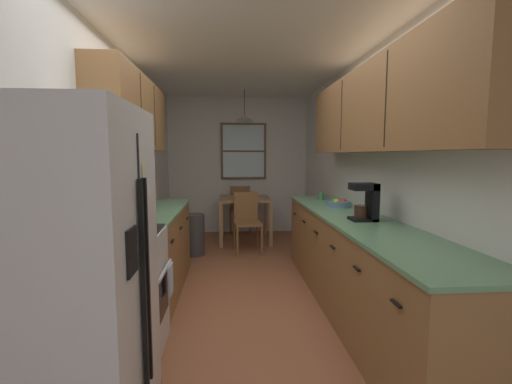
# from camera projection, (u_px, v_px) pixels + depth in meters

# --- Properties ---
(ground_plane) EXTENTS (12.00, 12.00, 0.00)m
(ground_plane) POSITION_uv_depth(u_px,v_px,m) (245.00, 280.00, 4.06)
(ground_plane) COLOR #995B3D
(wall_left) EXTENTS (0.10, 9.00, 2.55)m
(wall_left) POSITION_uv_depth(u_px,v_px,m) (123.00, 173.00, 3.82)
(wall_left) COLOR silver
(wall_left) RESTS_ON ground
(wall_right) EXTENTS (0.10, 9.00, 2.55)m
(wall_right) POSITION_uv_depth(u_px,v_px,m) (359.00, 172.00, 4.03)
(wall_right) COLOR silver
(wall_right) RESTS_ON ground
(wall_back) EXTENTS (4.40, 0.10, 2.55)m
(wall_back) POSITION_uv_depth(u_px,v_px,m) (238.00, 165.00, 6.55)
(wall_back) COLOR silver
(wall_back) RESTS_ON ground
(ceiling_slab) EXTENTS (4.40, 9.00, 0.08)m
(ceiling_slab) POSITION_uv_depth(u_px,v_px,m) (244.00, 53.00, 3.79)
(ceiling_slab) COLOR white
(refrigerator) EXTENTS (0.70, 0.80, 1.72)m
(refrigerator) POSITION_uv_depth(u_px,v_px,m) (74.00, 276.00, 1.75)
(refrigerator) COLOR silver
(refrigerator) RESTS_ON ground
(stove_range) EXTENTS (0.66, 0.62, 1.10)m
(stove_range) POSITION_uv_depth(u_px,v_px,m) (118.00, 292.00, 2.51)
(stove_range) COLOR silver
(stove_range) RESTS_ON ground
(microwave_over_range) EXTENTS (0.39, 0.57, 0.32)m
(microwave_over_range) POSITION_uv_depth(u_px,v_px,m) (93.00, 127.00, 2.37)
(microwave_over_range) COLOR white
(counter_left) EXTENTS (0.64, 1.69, 0.90)m
(counter_left) POSITION_uv_depth(u_px,v_px,m) (152.00, 251.00, 3.66)
(counter_left) COLOR olive
(counter_left) RESTS_ON ground
(upper_cabinets_left) EXTENTS (0.33, 1.77, 0.72)m
(upper_cabinets_left) POSITION_uv_depth(u_px,v_px,m) (132.00, 113.00, 3.44)
(upper_cabinets_left) COLOR olive
(counter_right) EXTENTS (0.64, 3.36, 0.90)m
(counter_right) POSITION_uv_depth(u_px,v_px,m) (355.00, 264.00, 3.22)
(counter_right) COLOR olive
(counter_right) RESTS_ON ground
(upper_cabinets_right) EXTENTS (0.33, 3.04, 0.76)m
(upper_cabinets_right) POSITION_uv_depth(u_px,v_px,m) (378.00, 109.00, 3.03)
(upper_cabinets_right) COLOR olive
(dining_table) EXTENTS (0.85, 0.88, 0.75)m
(dining_table) POSITION_uv_depth(u_px,v_px,m) (245.00, 205.00, 5.86)
(dining_table) COLOR #A87F51
(dining_table) RESTS_ON ground
(dining_chair_near) EXTENTS (0.44, 0.44, 0.90)m
(dining_chair_near) POSITION_uv_depth(u_px,v_px,m) (247.00, 219.00, 5.23)
(dining_chair_near) COLOR olive
(dining_chair_near) RESTS_ON ground
(dining_chair_far) EXTENTS (0.41, 0.41, 0.90)m
(dining_chair_far) POSITION_uv_depth(u_px,v_px,m) (240.00, 207.00, 6.51)
(dining_chair_far) COLOR olive
(dining_chair_far) RESTS_ON ground
(pendant_light) EXTENTS (0.29, 0.29, 0.51)m
(pendant_light) POSITION_uv_depth(u_px,v_px,m) (245.00, 118.00, 5.70)
(pendant_light) COLOR black
(back_window) EXTENTS (0.85, 0.05, 1.05)m
(back_window) POSITION_uv_depth(u_px,v_px,m) (243.00, 151.00, 6.46)
(back_window) COLOR brown
(trash_bin) EXTENTS (0.32, 0.32, 0.61)m
(trash_bin) POSITION_uv_depth(u_px,v_px,m) (194.00, 235.00, 5.06)
(trash_bin) COLOR #3F3F42
(trash_bin) RESTS_ON ground
(storage_canister) EXTENTS (0.12, 0.12, 0.16)m
(storage_canister) POSITION_uv_depth(u_px,v_px,m) (138.00, 210.00, 3.09)
(storage_canister) COLOR #D84C19
(storage_canister) RESTS_ON counter_left
(dish_towel) EXTENTS (0.02, 0.16, 0.24)m
(dish_towel) POSITION_uv_depth(u_px,v_px,m) (170.00, 280.00, 2.69)
(dish_towel) COLOR silver
(coffee_maker) EXTENTS (0.22, 0.18, 0.33)m
(coffee_maker) POSITION_uv_depth(u_px,v_px,m) (367.00, 201.00, 3.00)
(coffee_maker) COLOR black
(coffee_maker) RESTS_ON counter_right
(mug_by_coffeemaker) EXTENTS (0.11, 0.07, 0.10)m
(mug_by_coffeemaker) POSITION_uv_depth(u_px,v_px,m) (321.00, 196.00, 4.43)
(mug_by_coffeemaker) COLOR #3F7F4C
(mug_by_coffeemaker) RESTS_ON counter_right
(fruit_bowl) EXTENTS (0.27, 0.27, 0.09)m
(fruit_bowl) POSITION_uv_depth(u_px,v_px,m) (339.00, 203.00, 3.83)
(fruit_bowl) COLOR #597F9E
(fruit_bowl) RESTS_ON counter_right
(table_serving_bowl) EXTENTS (0.16, 0.16, 0.06)m
(table_serving_bowl) POSITION_uv_depth(u_px,v_px,m) (241.00, 196.00, 5.85)
(table_serving_bowl) COLOR silver
(table_serving_bowl) RESTS_ON dining_table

